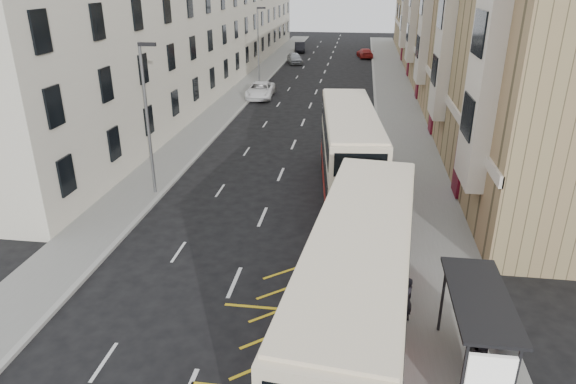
# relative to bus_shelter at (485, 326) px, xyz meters

# --- Properties ---
(ground) EXTENTS (200.00, 200.00, 0.00)m
(ground) POSITION_rel_bus_shelter_xyz_m (-8.34, 0.39, -2.14)
(ground) COLOR black
(ground) RESTS_ON ground
(pavement_right) EXTENTS (4.00, 120.00, 0.15)m
(pavement_right) POSITION_rel_bus_shelter_xyz_m (-0.34, 30.39, -2.06)
(pavement_right) COLOR slate
(pavement_right) RESTS_ON ground
(pavement_left) EXTENTS (3.00, 120.00, 0.15)m
(pavement_left) POSITION_rel_bus_shelter_xyz_m (-15.84, 30.39, -2.06)
(pavement_left) COLOR slate
(pavement_left) RESTS_ON ground
(kerb_right) EXTENTS (0.25, 120.00, 0.15)m
(kerb_right) POSITION_rel_bus_shelter_xyz_m (-2.34, 30.39, -2.06)
(kerb_right) COLOR #969690
(kerb_right) RESTS_ON ground
(kerb_left) EXTENTS (0.25, 120.00, 0.15)m
(kerb_left) POSITION_rel_bus_shelter_xyz_m (-14.34, 30.39, -2.06)
(kerb_left) COLOR #969690
(kerb_left) RESTS_ON ground
(road_markings) EXTENTS (10.00, 110.00, 0.01)m
(road_markings) POSITION_rel_bus_shelter_xyz_m (-8.34, 45.39, -2.13)
(road_markings) COLOR silver
(road_markings) RESTS_ON ground
(terrace_right) EXTENTS (10.75, 79.00, 15.25)m
(terrace_right) POSITION_rel_bus_shelter_xyz_m (6.54, 45.77, 5.38)
(terrace_right) COLOR #937F55
(terrace_right) RESTS_ON ground
(terrace_left) EXTENTS (9.18, 79.00, 13.25)m
(terrace_left) POSITION_rel_bus_shelter_xyz_m (-21.77, 45.89, 4.38)
(terrace_left) COLOR beige
(terrace_left) RESTS_ON ground
(bus_shelter) EXTENTS (1.65, 4.25, 2.70)m
(bus_shelter) POSITION_rel_bus_shelter_xyz_m (0.00, 0.00, 0.00)
(bus_shelter) COLOR black
(bus_shelter) RESTS_ON pavement_right
(guard_railing) EXTENTS (0.06, 6.56, 1.01)m
(guard_railing) POSITION_rel_bus_shelter_xyz_m (-2.09, 6.14, -1.28)
(guard_railing) COLOR red
(guard_railing) RESTS_ON pavement_right
(street_lamp_near) EXTENTS (0.93, 0.18, 8.00)m
(street_lamp_near) POSITION_rel_bus_shelter_xyz_m (-14.69, 12.39, 2.50)
(street_lamp_near) COLOR slate
(street_lamp_near) RESTS_ON pavement_left
(street_lamp_far) EXTENTS (0.93, 0.18, 8.00)m
(street_lamp_far) POSITION_rel_bus_shelter_xyz_m (-14.69, 42.39, 2.50)
(street_lamp_far) COLOR slate
(street_lamp_far) RESTS_ON pavement_left
(double_decker_front) EXTENTS (3.92, 12.10, 4.74)m
(double_decker_front) POSITION_rel_bus_shelter_xyz_m (-3.58, 0.53, 0.28)
(double_decker_front) COLOR beige
(double_decker_front) RESTS_ON ground
(double_decker_rear) EXTENTS (3.86, 11.90, 4.66)m
(double_decker_rear) POSITION_rel_bus_shelter_xyz_m (-4.25, 14.07, 0.24)
(double_decker_rear) COLOR beige
(double_decker_rear) RESTS_ON ground
(pedestrian_near) EXTENTS (0.76, 0.72, 1.74)m
(pedestrian_near) POSITION_rel_bus_shelter_xyz_m (-1.93, 2.61, -1.12)
(pedestrian_near) COLOR black
(pedestrian_near) RESTS_ON pavement_right
(pedestrian_mid) EXTENTS (0.92, 0.75, 1.75)m
(pedestrian_mid) POSITION_rel_bus_shelter_xyz_m (0.04, -0.20, -1.11)
(pedestrian_mid) COLOR black
(pedestrian_mid) RESTS_ON pavement_right
(pedestrian_far) EXTENTS (1.10, 0.71, 1.74)m
(pedestrian_far) POSITION_rel_bus_shelter_xyz_m (-1.99, 7.72, -1.12)
(pedestrian_far) COLOR black
(pedestrian_far) RESTS_ON pavement_right
(white_van) EXTENTS (2.70, 5.47, 1.49)m
(white_van) POSITION_rel_bus_shelter_xyz_m (-13.54, 36.91, -1.39)
(white_van) COLOR white
(white_van) RESTS_ON ground
(car_silver) EXTENTS (2.85, 4.59, 1.46)m
(car_silver) POSITION_rel_bus_shelter_xyz_m (-12.90, 58.23, -1.41)
(car_silver) COLOR #A7ABAF
(car_silver) RESTS_ON ground
(car_dark) EXTENTS (2.10, 4.67, 1.49)m
(car_dark) POSITION_rel_bus_shelter_xyz_m (-13.54, 69.56, -1.39)
(car_dark) COLOR black
(car_dark) RESTS_ON ground
(car_red) EXTENTS (2.66, 4.89, 1.35)m
(car_red) POSITION_rel_bus_shelter_xyz_m (-3.44, 64.91, -1.46)
(car_red) COLOR maroon
(car_red) RESTS_ON ground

